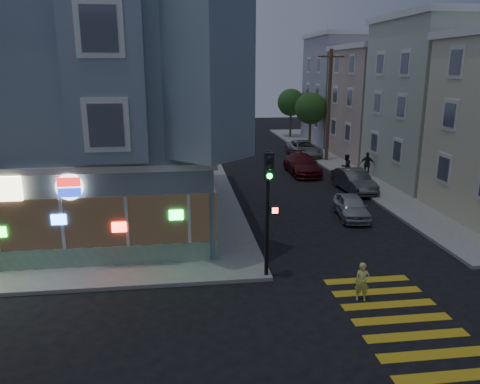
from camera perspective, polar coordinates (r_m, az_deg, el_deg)
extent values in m
plane|color=black|center=(15.68, -5.64, -14.55)|extent=(120.00, 120.00, 0.00)
cube|color=gray|center=(39.70, -26.75, 2.25)|extent=(33.00, 42.00, 0.15)
cube|color=gray|center=(44.09, 24.63, 3.61)|extent=(24.00, 42.00, 0.15)
cube|color=gray|center=(25.39, -20.72, 9.36)|extent=(14.00, 14.00, 11.00)
cube|color=silver|center=(25.58, -20.38, 5.69)|extent=(14.30, 14.30, 0.25)
cube|color=#196B33|center=(19.84, -23.84, -7.53)|extent=(13.60, 0.12, 0.80)
cube|color=#382B1E|center=(19.38, -24.27, -3.69)|extent=(13.60, 0.10, 2.00)
cylinder|color=white|center=(18.51, -20.08, 0.58)|extent=(1.00, 0.12, 1.00)
cube|color=#ACBBA2|center=(35.72, 26.62, 9.70)|extent=(12.00, 8.60, 10.50)
cube|color=tan|center=(43.53, 19.93, 10.04)|extent=(12.00, 8.60, 9.00)
cube|color=#9793A1|center=(51.65, 15.42, 11.86)|extent=(12.00, 8.60, 10.50)
cylinder|color=#4C3826|center=(39.72, 10.77, 10.28)|extent=(0.30, 0.30, 9.00)
cube|color=#4C3826|center=(39.62, 11.05, 15.90)|extent=(2.20, 0.12, 0.12)
cylinder|color=#4C3826|center=(45.79, 8.51, 7.31)|extent=(0.24, 0.24, 3.20)
sphere|color=#1E4017|center=(45.56, 8.62, 10.05)|extent=(3.00, 3.00, 3.00)
cylinder|color=#4C3826|center=(53.47, 6.17, 8.46)|extent=(0.24, 0.24, 3.20)
sphere|color=#1E4017|center=(53.27, 6.24, 10.81)|extent=(3.00, 3.00, 3.00)
imported|color=#D5D76D|center=(16.66, 14.68, -10.54)|extent=(0.56, 0.45, 1.34)
imported|color=black|center=(33.76, 12.80, 3.09)|extent=(0.99, 0.89, 1.67)
imported|color=black|center=(34.68, 15.26, 3.29)|extent=(1.09, 0.78, 1.72)
imported|color=#ADB1B5|center=(25.31, 13.43, -1.74)|extent=(1.89, 3.76, 1.23)
imported|color=#3E4143|center=(30.71, 13.73, 1.35)|extent=(1.74, 4.39, 1.42)
imported|color=#541318|center=(35.13, 7.58, 3.36)|extent=(2.06, 5.02, 1.46)
imported|color=#93999C|center=(42.09, 7.82, 5.24)|extent=(2.43, 5.15, 1.42)
cylinder|color=black|center=(17.06, 3.32, -2.80)|extent=(0.15, 0.15, 4.72)
cube|color=black|center=(16.39, 3.55, 3.13)|extent=(0.31, 0.27, 0.99)
sphere|color=black|center=(16.18, 3.67, 4.10)|extent=(0.19, 0.19, 0.19)
sphere|color=black|center=(16.24, 3.66, 3.02)|extent=(0.19, 0.19, 0.19)
sphere|color=#19F23F|center=(16.31, 3.64, 1.95)|extent=(0.19, 0.19, 0.19)
cube|color=black|center=(16.87, 4.23, -2.17)|extent=(0.31, 0.20, 0.30)
cube|color=#FF2614|center=(16.77, 4.30, -2.28)|extent=(0.21, 0.02, 0.21)
cylinder|color=silver|center=(33.09, 13.25, 1.83)|extent=(0.22, 0.22, 0.55)
sphere|color=silver|center=(33.02, 13.28, 2.38)|extent=(0.24, 0.24, 0.24)
cylinder|color=silver|center=(33.08, 13.25, 1.91)|extent=(0.41, 0.11, 0.11)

